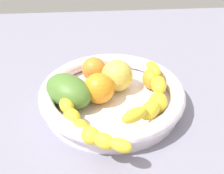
# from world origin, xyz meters

# --- Properties ---
(kitchen_counter) EXTENTS (1.20, 1.20, 0.03)m
(kitchen_counter) POSITION_xyz_m (0.00, 0.00, 0.01)
(kitchen_counter) COLOR gray
(kitchen_counter) RESTS_ON ground
(fruit_bowl) EXTENTS (0.32, 0.32, 0.05)m
(fruit_bowl) POSITION_xyz_m (0.00, 0.00, 0.06)
(fruit_bowl) COLOR white
(fruit_bowl) RESTS_ON kitchen_counter
(banana_draped_left) EXTENTS (0.20, 0.14, 0.05)m
(banana_draped_left) POSITION_xyz_m (0.11, -0.06, 0.08)
(banana_draped_left) COLOR yellow
(banana_draped_left) RESTS_ON fruit_bowl
(banana_draped_right) EXTENTS (0.21, 0.12, 0.06)m
(banana_draped_right) POSITION_xyz_m (0.05, 0.08, 0.08)
(banana_draped_right) COLOR yellow
(banana_draped_right) RESTS_ON fruit_bowl
(orange_front) EXTENTS (0.07, 0.07, 0.07)m
(orange_front) POSITION_xyz_m (0.01, -0.03, 0.08)
(orange_front) COLOR orange
(orange_front) RESTS_ON fruit_bowl
(orange_mid_left) EXTENTS (0.05, 0.05, 0.05)m
(orange_mid_left) POSITION_xyz_m (-0.03, 0.10, 0.08)
(orange_mid_left) COLOR orange
(orange_mid_left) RESTS_ON fruit_bowl
(orange_mid_right) EXTENTS (0.06, 0.06, 0.06)m
(orange_mid_right) POSITION_xyz_m (-0.08, -0.04, 0.08)
(orange_mid_right) COLOR orange
(orange_mid_right) RESTS_ON fruit_bowl
(apple_yellow) EXTENTS (0.07, 0.07, 0.07)m
(apple_yellow) POSITION_xyz_m (-0.04, 0.01, 0.09)
(apple_yellow) COLOR #DBC04F
(apple_yellow) RESTS_ON fruit_bowl
(mango_green) EXTENTS (0.13, 0.13, 0.07)m
(mango_green) POSITION_xyz_m (0.01, -0.09, 0.08)
(mango_green) COLOR #538032
(mango_green) RESTS_ON fruit_bowl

